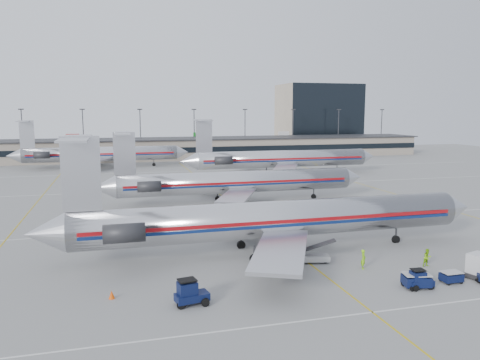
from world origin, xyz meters
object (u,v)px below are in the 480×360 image
object	(u,v)px
uld_container	(479,266)
belt_loader	(311,256)
tug_center	(419,280)
jet_foreground	(267,219)
jet_second_row	(232,182)

from	to	relation	value
uld_container	belt_loader	distance (m)	14.69
tug_center	uld_container	distance (m)	6.69
belt_loader	jet_foreground	bearing A→B (deg)	143.42
uld_container	tug_center	bearing A→B (deg)	170.29
jet_foreground	uld_container	size ratio (longest dim) A/B	19.30
jet_second_row	uld_container	xyz separation A→B (m)	(12.52, -38.77, -2.25)
jet_second_row	tug_center	world-z (taller)	jet_second_row
jet_second_row	belt_loader	size ratio (longest dim) A/B	10.05
tug_center	uld_container	size ratio (longest dim) A/B	0.86
jet_second_row	belt_loader	distance (m)	31.12
jet_second_row	belt_loader	bearing A→B (deg)	-89.88
belt_loader	tug_center	bearing A→B (deg)	-42.25
jet_second_row	tug_center	bearing A→B (deg)	-81.54
jet_second_row	uld_container	size ratio (longest dim) A/B	17.95
jet_foreground	jet_second_row	distance (m)	27.26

